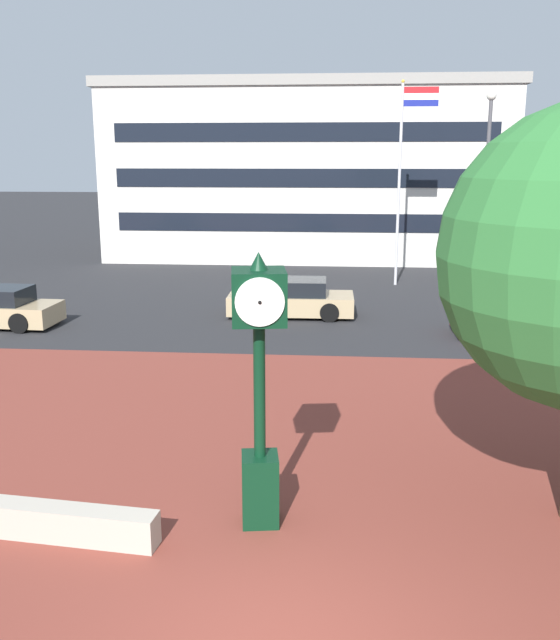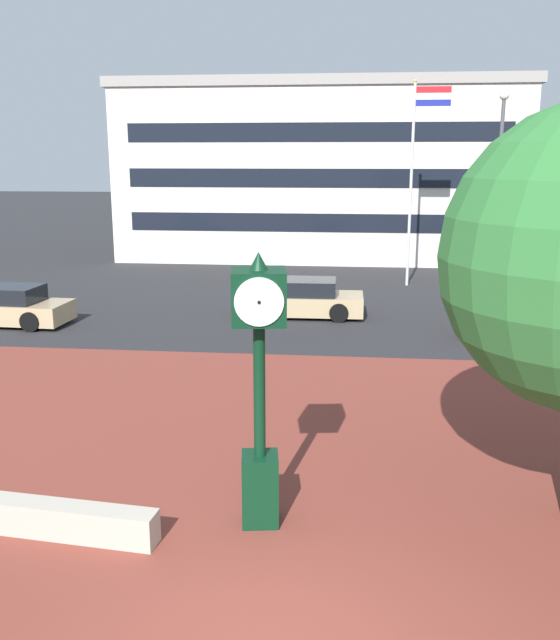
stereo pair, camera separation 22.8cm
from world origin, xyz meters
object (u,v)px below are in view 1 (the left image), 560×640
flagpole_primary (403,170)px  street_lamp_post (486,176)px  street_clock (259,377)px  car_street_near (526,318)px  civic_building (308,170)px  car_street_distant (293,300)px

flagpole_primary → street_lamp_post: 3.80m
street_clock → car_street_near: 13.75m
flagpole_primary → civic_building: civic_building is taller
car_street_distant → street_lamp_post: 9.05m
car_street_distant → civic_building: bearing=-0.1°
flagpole_primary → street_lamp_post: flagpole_primary is taller
street_clock → car_street_distant: bearing=83.4°
flagpole_primary → civic_building: (-4.38, 10.98, -0.23)m
street_clock → flagpole_primary: size_ratio=0.49×
car_street_near → street_clock: bearing=149.3°
car_street_near → civic_building: bearing=20.6°
car_street_near → car_street_distant: size_ratio=0.98×
car_street_distant → civic_building: civic_building is taller
car_street_distant → flagpole_primary: size_ratio=0.51×
car_street_near → flagpole_primary: bearing=19.7°
flagpole_primary → street_lamp_post: bearing=-39.8°
flagpole_primary → street_lamp_post: (2.91, -2.43, -0.20)m
street_clock → civic_building: size_ratio=0.19×
civic_building → car_street_distant: bearing=-89.3°
street_clock → civic_building: (-0.63, 31.31, 2.31)m
car_street_distant → street_lamp_post: (7.08, 3.90, 4.08)m
street_lamp_post → car_street_distant: bearing=-151.1°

